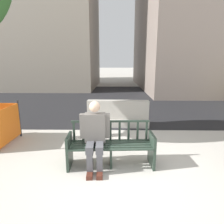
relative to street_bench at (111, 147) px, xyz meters
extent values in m
plane|color=#B7B2A8|center=(0.26, -0.51, -0.40)|extent=(200.00, 200.00, 0.00)
cube|color=black|center=(0.26, 8.19, -0.39)|extent=(120.00, 12.00, 0.01)
cube|color=#28382D|center=(-0.82, -0.07, -0.07)|extent=(0.07, 0.51, 0.66)
cube|color=#28382D|center=(0.82, 0.01, -0.07)|extent=(0.07, 0.51, 0.66)
cube|color=#28382D|center=(0.00, -0.03, -0.17)|extent=(0.06, 0.33, 0.45)
cube|color=#28382D|center=(0.01, -0.26, 0.05)|extent=(1.60, 0.15, 0.02)
cube|color=#28382D|center=(0.01, -0.14, 0.05)|extent=(1.60, 0.15, 0.02)
cube|color=#28382D|center=(0.00, -0.03, 0.05)|extent=(1.60, 0.15, 0.02)
cube|color=#28382D|center=(0.00, 0.09, 0.05)|extent=(1.60, 0.15, 0.02)
cube|color=#28382D|center=(-0.01, 0.20, 0.05)|extent=(1.60, 0.15, 0.02)
cube|color=#28382D|center=(-0.01, 0.21, 0.46)|extent=(1.60, 0.11, 0.04)
cube|color=#28382D|center=(-0.76, 0.18, 0.25)|extent=(0.05, 0.03, 0.38)
cube|color=#28382D|center=(-0.57, 0.19, 0.25)|extent=(0.05, 0.03, 0.38)
cube|color=#28382D|center=(-0.38, 0.20, 0.25)|extent=(0.05, 0.03, 0.38)
cube|color=#28382D|center=(-0.20, 0.20, 0.25)|extent=(0.05, 0.03, 0.38)
cube|color=#28382D|center=(-0.01, 0.21, 0.25)|extent=(0.05, 0.03, 0.38)
cube|color=#28382D|center=(0.18, 0.22, 0.25)|extent=(0.05, 0.03, 0.38)
cube|color=#28382D|center=(0.36, 0.23, 0.25)|extent=(0.05, 0.03, 0.38)
cube|color=#28382D|center=(0.55, 0.24, 0.25)|extent=(0.05, 0.03, 0.38)
cube|color=#28382D|center=(0.74, 0.25, 0.25)|extent=(0.05, 0.03, 0.38)
cube|color=#28382D|center=(-0.82, -0.09, 0.25)|extent=(0.07, 0.46, 0.03)
cube|color=#28382D|center=(0.82, -0.01, 0.25)|extent=(0.07, 0.46, 0.03)
cube|color=#66605B|center=(-0.31, 0.03, 0.39)|extent=(0.41, 0.26, 0.56)
sphere|color=beige|center=(-0.31, 0.01, 0.81)|extent=(0.21, 0.21, 0.21)
cube|color=#4C4C51|center=(-0.39, -0.20, 0.08)|extent=(0.16, 0.45, 0.14)
cube|color=#4C4C51|center=(-0.21, -0.19, 0.08)|extent=(0.16, 0.45, 0.14)
cube|color=#4C4C51|center=(-0.38, -0.36, -0.17)|extent=(0.12, 0.12, 0.45)
cube|color=#4C4C51|center=(-0.20, -0.36, -0.17)|extent=(0.12, 0.12, 0.45)
cube|color=#4C2319|center=(-0.37, -0.44, -0.36)|extent=(0.12, 0.26, 0.08)
cube|color=#4C2319|center=(-0.19, -0.44, -0.36)|extent=(0.12, 0.26, 0.08)
cube|color=#66605B|center=(-0.55, -0.01, 0.43)|extent=(0.10, 0.12, 0.48)
cube|color=#66605B|center=(-0.06, 0.01, 0.43)|extent=(0.10, 0.12, 0.48)
cube|color=#ADA89E|center=(0.18, 2.70, -0.28)|extent=(2.02, 0.74, 0.24)
cube|color=#ADA89E|center=(0.18, 2.70, 0.14)|extent=(2.01, 0.36, 0.60)
cylinder|color=#2D2D33|center=(-2.59, 1.62, 0.12)|extent=(0.05, 0.05, 1.04)
cube|color=orange|center=(-2.59, 1.05, 0.12)|extent=(0.03, 1.13, 0.87)
camera|label=1|loc=(0.08, -3.69, 1.61)|focal=32.00mm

